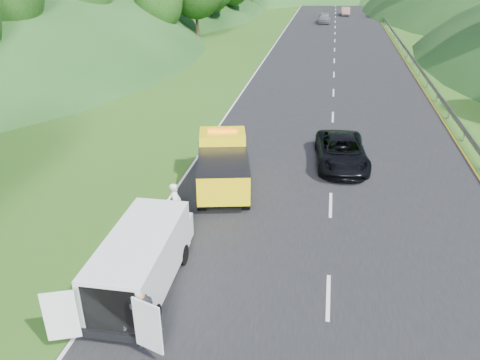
% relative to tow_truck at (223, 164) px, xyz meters
% --- Properties ---
extents(ground, '(320.00, 320.00, 0.00)m').
position_rel_tow_truck_xyz_m(ground, '(1.83, -4.80, -1.19)').
color(ground, '#38661E').
rests_on(ground, ground).
extents(road_surface, '(14.00, 200.00, 0.02)m').
position_rel_tow_truck_xyz_m(road_surface, '(4.83, 35.20, -1.18)').
color(road_surface, black).
rests_on(road_surface, ground).
extents(guardrail, '(0.06, 140.00, 1.52)m').
position_rel_tow_truck_xyz_m(guardrail, '(12.13, 47.70, -1.19)').
color(guardrail, gray).
rests_on(guardrail, ground).
extents(tree_line_left, '(14.00, 140.00, 14.00)m').
position_rel_tow_truck_xyz_m(tree_line_left, '(-17.17, 55.20, -1.19)').
color(tree_line_left, '#2B5117').
rests_on(tree_line_left, ground).
extents(tree_line_right, '(14.00, 140.00, 14.00)m').
position_rel_tow_truck_xyz_m(tree_line_right, '(24.83, 55.20, -1.19)').
color(tree_line_right, '#2B5117').
rests_on(tree_line_right, ground).
extents(tow_truck, '(3.28, 5.98, 2.43)m').
position_rel_tow_truck_xyz_m(tow_truck, '(0.00, 0.00, 0.00)').
color(tow_truck, black).
rests_on(tow_truck, ground).
extents(white_van, '(3.15, 5.79, 2.04)m').
position_rel_tow_truck_xyz_m(white_van, '(-0.90, -7.40, -0.04)').
color(white_van, black).
rests_on(white_van, ground).
extents(woman, '(0.54, 0.70, 1.77)m').
position_rel_tow_truck_xyz_m(woman, '(-1.10, -3.49, -1.19)').
color(woman, silver).
rests_on(woman, ground).
extents(child, '(0.65, 0.65, 1.06)m').
position_rel_tow_truck_xyz_m(child, '(-0.65, -4.92, -1.19)').
color(child, tan).
rests_on(child, ground).
extents(worker, '(1.20, 0.82, 1.71)m').
position_rel_tow_truck_xyz_m(worker, '(-0.01, -9.74, -1.19)').
color(worker, black).
rests_on(worker, ground).
extents(suitcase, '(0.36, 0.20, 0.57)m').
position_rel_tow_truck_xyz_m(suitcase, '(-2.03, -4.37, -0.90)').
color(suitcase, '#504C3C').
rests_on(suitcase, ground).
extents(passing_suv, '(2.82, 5.34, 1.43)m').
position_rel_tow_truck_xyz_m(passing_suv, '(5.26, 3.53, -1.19)').
color(passing_suv, black).
rests_on(passing_suv, ground).
extents(dist_car_a, '(1.85, 4.60, 1.57)m').
position_rel_tow_truck_xyz_m(dist_car_a, '(3.17, 57.25, -1.19)').
color(dist_car_a, '#56565C').
rests_on(dist_car_a, ground).
extents(dist_car_b, '(1.43, 4.09, 1.35)m').
position_rel_tow_truck_xyz_m(dist_car_b, '(6.49, 67.87, -1.19)').
color(dist_car_b, brown).
rests_on(dist_car_b, ground).
extents(dist_car_c, '(2.25, 5.52, 1.60)m').
position_rel_tow_truck_xyz_m(dist_car_c, '(5.41, 88.81, -1.19)').
color(dist_car_c, '#904852').
rests_on(dist_car_c, ground).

